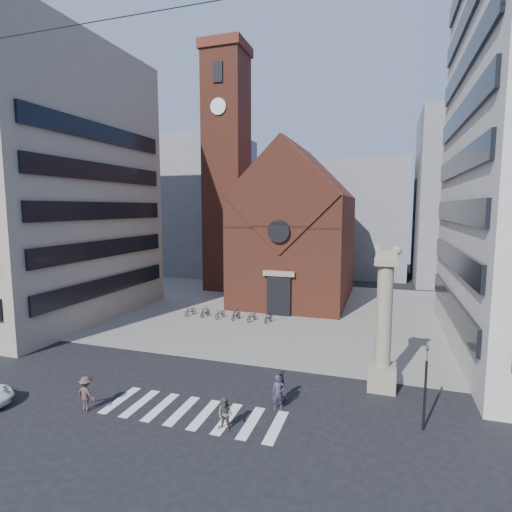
% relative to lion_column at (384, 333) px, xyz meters
% --- Properties ---
extents(ground, '(120.00, 120.00, 0.00)m').
position_rel_lion_column_xyz_m(ground, '(-10.01, -3.00, -3.46)').
color(ground, black).
rests_on(ground, ground).
extents(piazza, '(46.00, 30.00, 0.05)m').
position_rel_lion_column_xyz_m(piazza, '(-10.01, 16.00, -3.43)').
color(piazza, gray).
rests_on(piazza, ground).
extents(zebra_crossing, '(10.20, 3.20, 0.01)m').
position_rel_lion_column_xyz_m(zebra_crossing, '(-9.46, -6.00, -3.45)').
color(zebra_crossing, white).
rests_on(zebra_crossing, ground).
extents(church, '(12.00, 16.65, 18.00)m').
position_rel_lion_column_xyz_m(church, '(-10.01, 22.04, 4.53)').
color(church, brown).
rests_on(church, ground).
extents(campanile, '(5.50, 5.50, 31.20)m').
position_rel_lion_column_xyz_m(campanile, '(-20.01, 25.00, 12.28)').
color(campanile, brown).
rests_on(campanile, ground).
extents(building_left, '(18.00, 20.00, 26.00)m').
position_rel_lion_column_xyz_m(building_left, '(-34.01, 7.00, 9.54)').
color(building_left, tan).
rests_on(building_left, ground).
extents(bg_block_left, '(16.00, 14.00, 22.00)m').
position_rel_lion_column_xyz_m(bg_block_left, '(-30.01, 37.00, 7.54)').
color(bg_block_left, gray).
rests_on(bg_block_left, ground).
extents(bg_block_mid, '(14.00, 12.00, 18.00)m').
position_rel_lion_column_xyz_m(bg_block_mid, '(-4.01, 42.00, 5.54)').
color(bg_block_mid, gray).
rests_on(bg_block_mid, ground).
extents(bg_block_right, '(16.00, 14.00, 24.00)m').
position_rel_lion_column_xyz_m(bg_block_right, '(11.99, 39.00, 8.54)').
color(bg_block_right, gray).
rests_on(bg_block_right, ground).
extents(lion_column, '(1.63, 1.60, 8.68)m').
position_rel_lion_column_xyz_m(lion_column, '(0.00, 0.00, 0.00)').
color(lion_column, gray).
rests_on(lion_column, ground).
extents(traffic_light, '(0.13, 0.16, 4.30)m').
position_rel_lion_column_xyz_m(traffic_light, '(1.99, -4.00, -1.17)').
color(traffic_light, black).
rests_on(traffic_light, ground).
extents(pedestrian_0, '(0.81, 0.69, 1.89)m').
position_rel_lion_column_xyz_m(pedestrian_0, '(-5.25, -4.25, -2.51)').
color(pedestrian_0, '#393245').
rests_on(pedestrian_0, ground).
extents(pedestrian_1, '(0.88, 0.73, 1.64)m').
position_rel_lion_column_xyz_m(pedestrian_1, '(-7.20, -7.02, -2.64)').
color(pedestrian_1, '#5A4F48').
rests_on(pedestrian_1, ground).
extents(pedestrian_2, '(0.59, 1.09, 1.78)m').
position_rel_lion_column_xyz_m(pedestrian_2, '(-5.34, -3.34, -2.57)').
color(pedestrian_2, '#28272E').
rests_on(pedestrian_2, ground).
extents(pedestrian_3, '(1.32, 0.90, 1.89)m').
position_rel_lion_column_xyz_m(pedestrian_3, '(-14.96, -7.53, -2.51)').
color(pedestrian_3, '#4C3632').
rests_on(pedestrian_3, ground).
extents(scooter_0, '(0.91, 1.81, 0.91)m').
position_rel_lion_column_xyz_m(scooter_0, '(-18.43, 11.11, -2.95)').
color(scooter_0, black).
rests_on(scooter_0, piazza).
extents(scooter_1, '(0.77, 1.73, 1.01)m').
position_rel_lion_column_xyz_m(scooter_1, '(-16.80, 11.11, -2.90)').
color(scooter_1, black).
rests_on(scooter_1, piazza).
extents(scooter_2, '(0.91, 1.81, 0.91)m').
position_rel_lion_column_xyz_m(scooter_2, '(-15.17, 11.11, -2.95)').
color(scooter_2, black).
rests_on(scooter_2, piazza).
extents(scooter_3, '(0.77, 1.73, 1.01)m').
position_rel_lion_column_xyz_m(scooter_3, '(-13.55, 11.11, -2.90)').
color(scooter_3, black).
rests_on(scooter_3, piazza).
extents(scooter_4, '(0.91, 1.81, 0.91)m').
position_rel_lion_column_xyz_m(scooter_4, '(-11.92, 11.11, -2.95)').
color(scooter_4, black).
rests_on(scooter_4, piazza).
extents(scooter_5, '(0.77, 1.73, 1.01)m').
position_rel_lion_column_xyz_m(scooter_5, '(-10.29, 11.11, -2.90)').
color(scooter_5, black).
rests_on(scooter_5, piazza).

